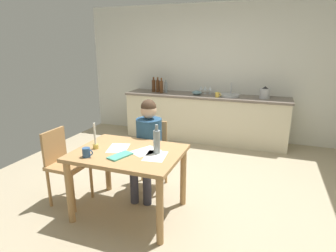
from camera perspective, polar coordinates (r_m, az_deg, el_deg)
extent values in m
cube|color=tan|center=(3.74, -0.76, -13.48)|extent=(5.20, 5.20, 0.04)
cube|color=silver|center=(5.78, 8.50, 10.75)|extent=(5.20, 0.12, 2.60)
cube|color=beige|center=(5.58, 7.38, 1.52)|extent=(3.10, 0.60, 0.86)
cube|color=#72665B|center=(5.49, 7.55, 6.07)|extent=(3.14, 0.64, 0.04)
cube|color=tan|center=(3.04, -8.11, -5.45)|extent=(1.14, 0.86, 0.04)
cylinder|color=tan|center=(3.18, -19.39, -12.59)|extent=(0.07, 0.07, 0.70)
cylinder|color=tan|center=(2.72, -1.68, -16.92)|extent=(0.07, 0.07, 0.70)
cylinder|color=tan|center=(3.72, -12.19, -7.70)|extent=(0.07, 0.07, 0.70)
cylinder|color=tan|center=(3.33, 3.11, -10.31)|extent=(0.07, 0.07, 0.70)
cube|color=tan|center=(3.65, -3.65, -5.90)|extent=(0.45, 0.45, 0.04)
cube|color=tan|center=(3.75, -2.91, -1.89)|extent=(0.36, 0.07, 0.40)
cylinder|color=tan|center=(3.65, -6.96, -10.06)|extent=(0.04, 0.04, 0.45)
cylinder|color=tan|center=(3.56, -1.71, -10.68)|extent=(0.04, 0.04, 0.45)
cylinder|color=tan|center=(3.94, -5.27, -7.95)|extent=(0.04, 0.04, 0.45)
cylinder|color=tan|center=(3.85, -0.41, -8.45)|extent=(0.04, 0.04, 0.45)
cylinder|color=navy|center=(3.55, -3.85, -2.45)|extent=(0.36, 0.36, 0.50)
sphere|color=#D8AD8C|center=(3.45, -3.96, 3.21)|extent=(0.20, 0.20, 0.20)
sphere|color=#473323|center=(3.44, -3.98, 3.86)|extent=(0.19, 0.19, 0.19)
cylinder|color=#383847|center=(3.50, -5.94, -7.21)|extent=(0.17, 0.39, 0.13)
cylinder|color=#383847|center=(3.43, -6.87, -11.88)|extent=(0.10, 0.10, 0.45)
cylinder|color=#383847|center=(3.45, -3.41, -7.48)|extent=(0.17, 0.39, 0.13)
cylinder|color=#383847|center=(3.39, -4.27, -12.22)|extent=(0.10, 0.10, 0.45)
cube|color=tan|center=(3.51, -19.52, -7.49)|extent=(0.40, 0.40, 0.04)
cube|color=tan|center=(3.55, -22.13, -3.83)|extent=(0.03, 0.36, 0.40)
cylinder|color=tan|center=(3.40, -18.72, -12.82)|extent=(0.04, 0.04, 0.47)
cylinder|color=tan|center=(3.63, -15.32, -10.55)|extent=(0.04, 0.04, 0.47)
cylinder|color=tan|center=(3.61, -23.01, -11.52)|extent=(0.04, 0.04, 0.47)
cylinder|color=tan|center=(3.83, -19.52, -9.49)|extent=(0.04, 0.04, 0.47)
cylinder|color=#33598C|center=(2.96, -16.27, -5.17)|extent=(0.08, 0.08, 0.10)
torus|color=#33598C|center=(2.93, -15.55, -5.21)|extent=(0.07, 0.01, 0.07)
cylinder|color=gold|center=(3.17, -14.48, -4.03)|extent=(0.06, 0.06, 0.05)
cylinder|color=white|center=(3.12, -14.67, -1.53)|extent=(0.02, 0.02, 0.24)
cube|color=#4AA690|center=(2.90, -9.70, -5.98)|extent=(0.20, 0.28, 0.02)
cube|color=white|center=(2.88, -2.59, -6.12)|extent=(0.25, 0.32, 0.00)
cube|color=white|center=(3.01, -4.64, -5.12)|extent=(0.33, 0.36, 0.00)
cube|color=white|center=(3.14, -10.07, -4.43)|extent=(0.28, 0.34, 0.00)
cylinder|color=#8C999E|center=(2.90, -2.30, -3.29)|extent=(0.07, 0.07, 0.25)
cylinder|color=#8C999E|center=(2.86, -2.33, -0.35)|extent=(0.03, 0.03, 0.06)
cylinder|color=#B2B7BC|center=(5.40, 12.40, 6.10)|extent=(0.36, 0.36, 0.04)
cylinder|color=silver|center=(5.54, 12.70, 7.38)|extent=(0.02, 0.02, 0.24)
cylinder|color=#593319|center=(5.81, -2.93, 8.16)|extent=(0.07, 0.07, 0.24)
cylinder|color=#593319|center=(5.79, -2.96, 9.64)|extent=(0.03, 0.03, 0.06)
cylinder|color=#593319|center=(5.77, -2.08, 8.10)|extent=(0.08, 0.08, 0.24)
cylinder|color=#593319|center=(5.75, -2.10, 9.59)|extent=(0.03, 0.03, 0.06)
cylinder|color=#593319|center=(5.64, -1.36, 7.93)|extent=(0.07, 0.07, 0.24)
cylinder|color=#593319|center=(5.62, -1.37, 9.45)|extent=(0.03, 0.03, 0.06)
cylinder|color=#8C999E|center=(5.71, -0.42, 7.85)|extent=(0.06, 0.06, 0.20)
cylinder|color=#8C999E|center=(5.70, -0.42, 9.13)|extent=(0.03, 0.03, 0.05)
ellipsoid|color=#668C99|center=(5.48, 5.90, 6.76)|extent=(0.18, 0.18, 0.08)
cylinder|color=#B7BABF|center=(5.35, 19.06, 6.25)|extent=(0.18, 0.18, 0.18)
cone|color=#262628|center=(5.33, 19.17, 7.42)|extent=(0.11, 0.11, 0.04)
cylinder|color=silver|center=(5.62, 8.51, 6.49)|extent=(0.06, 0.06, 0.00)
cylinder|color=silver|center=(5.61, 8.53, 6.86)|extent=(0.01, 0.01, 0.07)
cone|color=silver|center=(5.60, 8.56, 7.62)|extent=(0.07, 0.07, 0.08)
cylinder|color=silver|center=(5.64, 7.52, 6.57)|extent=(0.06, 0.06, 0.00)
cylinder|color=silver|center=(5.63, 7.54, 6.94)|extent=(0.01, 0.01, 0.07)
cone|color=silver|center=(5.62, 7.56, 7.69)|extent=(0.07, 0.07, 0.08)
cylinder|color=silver|center=(5.65, 6.70, 6.63)|extent=(0.06, 0.06, 0.00)
cylinder|color=silver|center=(5.65, 6.72, 7.00)|extent=(0.01, 0.01, 0.07)
cone|color=silver|center=(5.64, 6.74, 7.75)|extent=(0.07, 0.07, 0.08)
cylinder|color=#F2CC4C|center=(5.28, 9.97, 6.29)|extent=(0.07, 0.07, 0.09)
torus|color=#F2CC4C|center=(5.27, 10.42, 6.30)|extent=(0.06, 0.01, 0.06)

